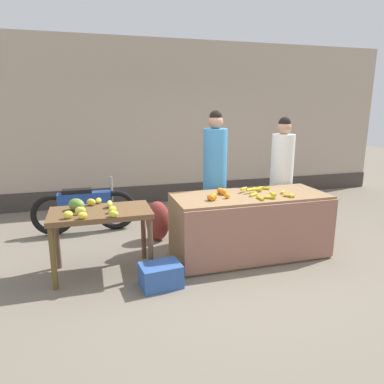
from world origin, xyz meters
name	(u,v)px	position (x,y,z in m)	size (l,w,h in m)	color
ground_plane	(220,257)	(0.00, 0.00, 0.00)	(24.00, 24.00, 0.00)	#756B5B
market_wall_back	(168,125)	(0.00, 3.10, 1.58)	(9.81, 0.23, 3.22)	tan
fruit_stall_counter	(250,225)	(0.40, -0.01, 0.42)	(2.01, 0.85, 0.83)	olive
side_table_wooden	(101,219)	(-1.50, 0.00, 0.67)	(1.15, 0.64, 0.78)	brown
banana_bunch_pile	(266,193)	(0.58, -0.07, 0.86)	(0.60, 0.63, 0.07)	gold
orange_pile	(217,195)	(-0.07, -0.04, 0.87)	(0.33, 0.39, 0.09)	orange
mango_papaya_pile	(85,207)	(-1.66, 0.02, 0.83)	(0.60, 0.74, 0.14)	yellow
vendor_woman_blue_shirt	(215,177)	(0.14, 0.66, 0.96)	(0.34, 0.34, 1.89)	#33333D
vendor_woman_white_shirt	(281,177)	(1.21, 0.63, 0.91)	(0.34, 0.34, 1.80)	#33333D
parked_motorcycle	(85,208)	(-1.70, 1.52, 0.40)	(1.60, 0.18, 0.88)	black
produce_crate	(161,275)	(-0.91, -0.53, 0.13)	(0.44, 0.32, 0.26)	#3359A5
produce_sack	(158,221)	(-0.67, 0.86, 0.30)	(0.36, 0.30, 0.59)	maroon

